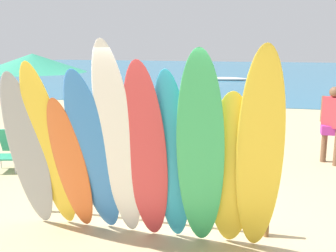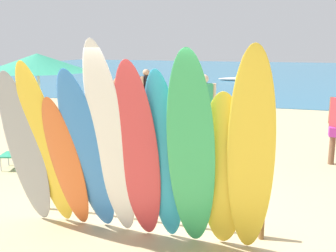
% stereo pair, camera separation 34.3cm
% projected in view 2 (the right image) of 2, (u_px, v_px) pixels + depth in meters
% --- Properties ---
extents(ground, '(60.00, 60.00, 0.00)m').
position_uv_depth(ground, '(249.00, 98.00, 18.86)').
color(ground, tan).
extents(ocean_water, '(60.00, 40.00, 0.02)m').
position_uv_depth(ocean_water, '(270.00, 73.00, 34.89)').
color(ocean_water, teal).
rests_on(ocean_water, ground).
extents(surfboard_rack, '(3.40, 0.07, 0.62)m').
position_uv_depth(surfboard_rack, '(145.00, 190.00, 5.67)').
color(surfboard_rack, brown).
rests_on(surfboard_rack, ground).
extents(surfboard_grey_0, '(0.54, 0.68, 2.23)m').
position_uv_depth(surfboard_grey_0, '(25.00, 151.00, 5.40)').
color(surfboard_grey_0, '#999EA3').
rests_on(surfboard_grey_0, ground).
extents(surfboard_yellow_1, '(0.56, 0.85, 2.36)m').
position_uv_depth(surfboard_yellow_1, '(46.00, 148.00, 5.29)').
color(surfboard_yellow_1, yellow).
rests_on(surfboard_yellow_1, ground).
extents(surfboard_orange_2, '(0.52, 0.75, 1.93)m').
position_uv_depth(surfboard_orange_2, '(67.00, 165.00, 5.27)').
color(surfboard_orange_2, orange).
rests_on(surfboard_orange_2, ground).
extents(surfboard_blue_3, '(0.63, 0.95, 2.28)m').
position_uv_depth(surfboard_blue_3, '(88.00, 155.00, 5.09)').
color(surfboard_blue_3, '#337AD1').
rests_on(surfboard_blue_3, ground).
extents(surfboard_white_4, '(0.49, 0.97, 2.61)m').
position_uv_depth(surfboard_white_4, '(111.00, 146.00, 4.88)').
color(surfboard_white_4, white).
rests_on(surfboard_white_4, ground).
extents(surfboard_red_5, '(0.56, 0.87, 2.39)m').
position_uv_depth(surfboard_red_5, '(138.00, 156.00, 4.84)').
color(surfboard_red_5, '#D13D42').
rests_on(surfboard_red_5, ground).
extents(surfboard_teal_6, '(0.46, 0.74, 2.29)m').
position_uv_depth(surfboard_teal_6, '(164.00, 161.00, 4.85)').
color(surfboard_teal_6, '#289EC6').
rests_on(surfboard_teal_6, ground).
extents(surfboard_green_7, '(0.64, 1.00, 2.52)m').
position_uv_depth(surfboard_green_7, '(191.00, 157.00, 4.58)').
color(surfboard_green_7, '#38B266').
rests_on(surfboard_green_7, ground).
extents(surfboard_yellow_8, '(0.60, 0.64, 2.04)m').
position_uv_depth(surfboard_yellow_8, '(223.00, 173.00, 4.75)').
color(surfboard_yellow_8, yellow).
rests_on(surfboard_yellow_8, ground).
extents(surfboard_yellow_9, '(0.60, 0.83, 2.56)m').
position_uv_depth(surfboard_yellow_9, '(251.00, 158.00, 4.49)').
color(surfboard_yellow_9, yellow).
rests_on(surfboard_yellow_9, ground).
extents(beachgoer_photographing, '(0.60, 0.40, 1.75)m').
position_uv_depth(beachgoer_photographing, '(204.00, 103.00, 10.48)').
color(beachgoer_photographing, beige).
rests_on(beachgoer_photographing, ground).
extents(beachgoer_strolling, '(0.45, 0.58, 1.75)m').
position_uv_depth(beachgoer_strolling, '(119.00, 107.00, 9.70)').
color(beachgoer_strolling, '#9E704C').
rests_on(beachgoer_strolling, ground).
extents(beachgoer_near_rack, '(0.44, 0.63, 1.68)m').
position_uv_depth(beachgoer_near_rack, '(146.00, 90.00, 13.63)').
color(beachgoer_near_rack, tan).
rests_on(beachgoer_near_rack, ground).
extents(beach_chair_red, '(0.67, 0.79, 0.82)m').
position_uv_depth(beach_chair_red, '(17.00, 146.00, 8.34)').
color(beach_chair_red, '#B7B7BC').
rests_on(beach_chair_red, ground).
extents(beach_chair_blue, '(0.66, 0.82, 0.81)m').
position_uv_depth(beach_chair_blue, '(64.00, 136.00, 9.25)').
color(beach_chair_blue, '#B7B7BC').
rests_on(beach_chair_blue, ground).
extents(beach_umbrella, '(1.87, 1.87, 2.36)m').
position_uv_depth(beach_umbrella, '(37.00, 63.00, 7.17)').
color(beach_umbrella, silver).
rests_on(beach_umbrella, ground).
extents(distant_boat, '(3.26, 0.92, 0.26)m').
position_uv_depth(distant_boat, '(242.00, 79.00, 27.23)').
color(distant_boat, silver).
rests_on(distant_boat, ground).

